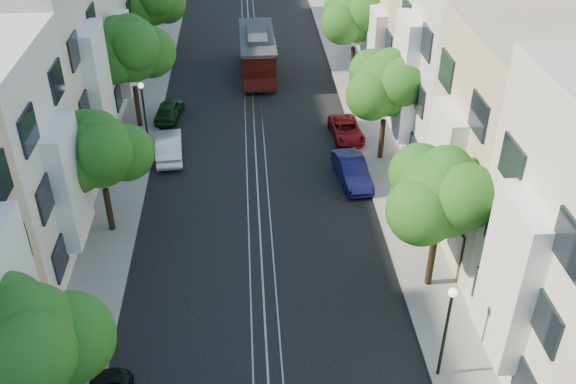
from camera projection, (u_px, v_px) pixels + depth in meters
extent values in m
plane|color=black|center=(253.00, 103.00, 43.53)|extent=(200.00, 200.00, 0.00)
cube|color=gray|center=(359.00, 99.00, 43.92)|extent=(2.50, 80.00, 0.12)
cube|color=gray|center=(145.00, 105.00, 43.07)|extent=(2.50, 80.00, 0.12)
cube|color=gray|center=(245.00, 103.00, 43.49)|extent=(0.06, 80.00, 0.02)
cube|color=gray|center=(253.00, 103.00, 43.52)|extent=(0.06, 80.00, 0.02)
cube|color=gray|center=(261.00, 103.00, 43.55)|extent=(0.06, 80.00, 0.02)
cube|color=tan|center=(253.00, 103.00, 43.53)|extent=(0.08, 80.00, 0.01)
cube|color=white|center=(511.00, 279.00, 21.45)|extent=(0.90, 3.04, 6.05)
cube|color=beige|center=(531.00, 148.00, 28.14)|extent=(7.00, 8.00, 10.00)
cube|color=white|center=(444.00, 167.00, 28.35)|extent=(0.90, 3.04, 5.50)
cube|color=silver|center=(477.00, 59.00, 34.26)|extent=(7.00, 8.00, 12.00)
cube|color=white|center=(406.00, 77.00, 34.57)|extent=(0.90, 3.04, 6.60)
cube|color=#C6B28C|center=(435.00, 35.00, 41.76)|extent=(7.00, 8.00, 9.00)
cube|color=white|center=(376.00, 47.00, 41.93)|extent=(0.90, 3.04, 4.95)
cube|color=white|center=(357.00, 1.00, 48.26)|extent=(0.90, 3.04, 5.78)
cube|color=white|center=(11.00, 304.00, 20.55)|extent=(0.90, 3.04, 5.93)
cube|color=white|center=(68.00, 182.00, 27.45)|extent=(0.90, 3.04, 5.39)
cube|color=beige|center=(20.00, 73.00, 32.93)|extent=(7.00, 8.00, 11.76)
cube|color=white|center=(98.00, 88.00, 33.67)|extent=(0.90, 3.04, 6.47)
cube|color=silver|center=(61.00, 45.00, 40.41)|extent=(7.00, 8.00, 8.82)
cube|color=white|center=(123.00, 54.00, 41.02)|extent=(0.90, 3.04, 4.85)
cube|color=white|center=(138.00, 6.00, 47.35)|extent=(0.90, 3.04, 5.66)
cylinder|color=black|center=(431.00, 261.00, 27.36)|extent=(0.30, 0.30, 2.45)
sphere|color=#244C13|center=(442.00, 193.00, 25.46)|extent=(3.64, 3.64, 3.64)
sphere|color=#244C13|center=(464.00, 194.00, 26.16)|extent=(2.91, 2.91, 2.91)
sphere|color=#244C13|center=(422.00, 210.00, 24.98)|extent=(2.84, 2.84, 2.84)
sphere|color=#244C13|center=(447.00, 173.00, 25.05)|extent=(2.18, 2.18, 2.18)
cylinder|color=black|center=(382.00, 139.00, 36.55)|extent=(0.30, 0.30, 2.38)
sphere|color=#244C13|center=(387.00, 84.00, 34.71)|extent=(3.54, 3.54, 3.54)
sphere|color=#244C13|center=(404.00, 87.00, 35.41)|extent=(2.83, 2.83, 2.83)
sphere|color=#244C13|center=(371.00, 95.00, 34.23)|extent=(2.76, 2.76, 2.76)
sphere|color=#244C13|center=(390.00, 68.00, 34.30)|extent=(2.12, 2.12, 2.12)
cylinder|color=black|center=(352.00, 64.00, 45.69)|extent=(0.30, 0.30, 2.52)
sphere|color=#244C13|center=(355.00, 15.00, 43.74)|extent=(3.74, 3.74, 3.74)
sphere|color=#244C13|center=(369.00, 18.00, 44.44)|extent=(3.00, 3.00, 3.00)
sphere|color=#244C13|center=(343.00, 23.00, 43.26)|extent=(2.92, 2.92, 2.92)
sphere|color=#244C13|center=(357.00, 1.00, 43.33)|extent=(2.25, 2.25, 2.25)
sphere|color=#244C13|center=(23.00, 343.00, 18.78)|extent=(3.64, 3.64, 3.64)
sphere|color=#244C13|center=(68.00, 338.00, 19.48)|extent=(2.91, 2.91, 2.91)
sphere|color=#244C13|center=(21.00, 318.00, 18.38)|extent=(2.18, 2.18, 2.18)
cylinder|color=black|center=(109.00, 209.00, 30.74)|extent=(0.30, 0.30, 2.27)
sphere|color=#244C13|center=(98.00, 151.00, 28.98)|extent=(3.38, 3.38, 3.38)
sphere|color=#244C13|center=(126.00, 152.00, 29.68)|extent=(2.70, 2.70, 2.70)
sphere|color=#244C13|center=(75.00, 165.00, 28.50)|extent=(2.64, 2.64, 2.64)
sphere|color=#244C13|center=(98.00, 132.00, 28.57)|extent=(2.03, 2.03, 2.03)
cylinder|color=black|center=(138.00, 106.00, 39.82)|extent=(0.30, 0.30, 2.62)
sphere|color=#244C13|center=(129.00, 49.00, 37.79)|extent=(3.90, 3.90, 3.90)
sphere|color=#244C13|center=(150.00, 52.00, 38.49)|extent=(3.12, 3.12, 3.12)
sphere|color=#244C13|center=(112.00, 59.00, 37.31)|extent=(3.04, 3.04, 3.04)
sphere|color=#244C13|center=(129.00, 34.00, 37.38)|extent=(2.34, 2.34, 2.34)
cylinder|color=black|center=(156.00, 45.00, 49.06)|extent=(0.30, 0.30, 2.38)
sphere|color=#244C13|center=(151.00, 1.00, 47.22)|extent=(3.54, 3.54, 3.54)
sphere|color=#244C13|center=(167.00, 4.00, 47.92)|extent=(2.83, 2.83, 2.83)
sphere|color=#244C13|center=(137.00, 9.00, 46.74)|extent=(2.76, 2.76, 2.76)
cylinder|color=black|center=(445.00, 335.00, 22.71)|extent=(0.12, 0.12, 4.00)
sphere|color=#FFF2CC|center=(453.00, 293.00, 21.61)|extent=(0.32, 0.32, 0.32)
cylinder|color=black|center=(145.00, 118.00, 36.99)|extent=(0.12, 0.12, 4.00)
sphere|color=#FFF2CC|center=(141.00, 86.00, 35.90)|extent=(0.32, 0.32, 0.32)
cube|color=black|center=(258.00, 69.00, 47.41)|extent=(2.35, 7.93, 0.30)
cube|color=#440E0B|center=(258.00, 53.00, 46.76)|extent=(2.42, 4.97, 2.37)
cube|color=beige|center=(257.00, 42.00, 46.27)|extent=(2.47, 5.02, 0.59)
cube|color=#2D2D30|center=(257.00, 36.00, 46.05)|extent=(2.55, 7.94, 0.18)
cube|color=#2D2D30|center=(257.00, 33.00, 45.92)|extent=(1.43, 4.46, 0.35)
imported|color=#0B0D3A|center=(352.00, 171.00, 34.85)|extent=(1.88, 4.19, 1.34)
imported|color=maroon|center=(346.00, 130.00, 39.13)|extent=(1.98, 3.91, 1.06)
imported|color=white|center=(169.00, 146.00, 37.12)|extent=(1.81, 4.25, 1.36)
imported|color=black|center=(169.00, 110.00, 41.30)|extent=(1.92, 3.74, 1.22)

